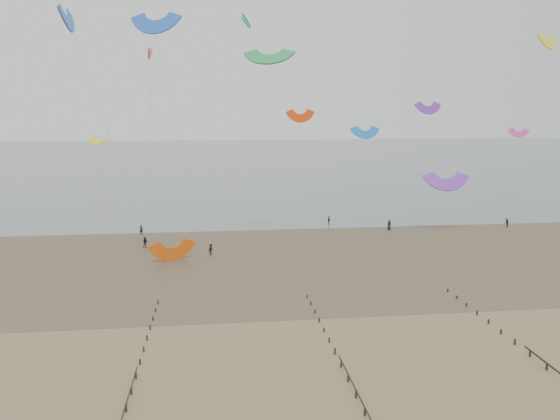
{
  "coord_description": "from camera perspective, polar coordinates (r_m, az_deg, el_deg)",
  "views": [
    {
      "loc": [
        -6.77,
        -50.92,
        22.86
      ],
      "look_at": [
        2.51,
        28.0,
        8.0
      ],
      "focal_mm": 35.0,
      "sensor_mm": 36.0,
      "label": 1
    }
  ],
  "objects": [
    {
      "name": "kitesurfers",
      "position": [
        97.47,
        -1.04,
        -2.43
      ],
      "size": [
        123.45,
        21.87,
        1.86
      ],
      "color": "black",
      "rests_on": "ground"
    },
    {
      "name": "kites_airborne",
      "position": [
        140.95,
        -6.85,
        10.47
      ],
      "size": [
        243.19,
        117.98,
        38.8
      ],
      "color": "#07A388",
      "rests_on": "ground"
    },
    {
      "name": "sea_and_shore",
      "position": [
        88.37,
        -4.75,
        -4.43
      ],
      "size": [
        500.0,
        665.0,
        0.03
      ],
      "color": "#475654",
      "rests_on": "ground"
    },
    {
      "name": "ground",
      "position": [
        56.23,
        0.81,
        -13.4
      ],
      "size": [
        500.0,
        500.0,
        0.0
      ],
      "primitive_type": "plane",
      "color": "brown",
      "rests_on": "ground"
    },
    {
      "name": "grounded_kite",
      "position": [
        85.26,
        -11.15,
        -5.17
      ],
      "size": [
        7.54,
        6.8,
        3.39
      ],
      "primitive_type": null,
      "rotation": [
        1.54,
        0.0,
        0.39
      ],
      "color": "#E6570E",
      "rests_on": "ground"
    },
    {
      "name": "kitesurfer_lead",
      "position": [
        103.49,
        -14.3,
        -1.99
      ],
      "size": [
        0.78,
        0.64,
        1.82
      ],
      "primitive_type": "imported",
      "rotation": [
        0.0,
        0.0,
        2.79
      ],
      "color": "black",
      "rests_on": "ground"
    }
  ]
}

